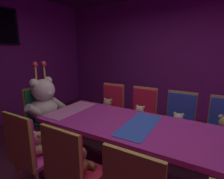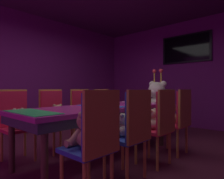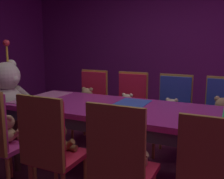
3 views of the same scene
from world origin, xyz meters
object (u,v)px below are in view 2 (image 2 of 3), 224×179
at_px(chair_left_2, 82,110).
at_px(teddy_left_2, 87,112).
at_px(throne_chair, 161,108).
at_px(teddy_right_0, 85,132).
at_px(chair_right_1, 134,126).
at_px(wall_tv, 186,49).
at_px(chair_left_0, 15,117).
at_px(banquet_table, 101,112).
at_px(chair_left_3, 104,108).
at_px(teddy_right_3, 171,115).
at_px(teddy_right_2, 152,120).
at_px(teddy_right_1, 123,126).
at_px(chair_left_1, 53,113).
at_px(teddy_left_3, 110,110).
at_px(king_teddy_bear, 156,100).
at_px(teddy_left_0, 19,119).
at_px(chair_right_3, 180,115).
at_px(chair_right_0, 96,135).
at_px(chair_right_2, 161,120).
at_px(teddy_left_1, 58,115).

height_order(chair_left_2, teddy_left_2, chair_left_2).
bearing_deg(throne_chair, teddy_right_0, 14.39).
bearing_deg(chair_right_1, teddy_right_0, 75.99).
bearing_deg(wall_tv, chair_left_0, -101.65).
height_order(banquet_table, chair_left_3, chair_left_3).
bearing_deg(teddy_right_3, teddy_left_2, 21.96).
distance_m(banquet_table, teddy_right_2, 0.74).
bearing_deg(teddy_right_1, chair_left_1, -0.48).
bearing_deg(teddy_left_3, king_teddy_bear, 46.69).
xyz_separation_m(teddy_left_0, teddy_right_1, (1.36, 0.59, -0.00)).
relative_size(chair_left_0, teddy_right_1, 3.51).
xyz_separation_m(teddy_left_2, teddy_right_1, (1.34, -0.62, -0.00)).
distance_m(chair_left_3, chair_right_1, 2.02).
height_order(teddy_right_2, wall_tv, wall_tv).
relative_size(throne_chair, wall_tv, 0.77).
bearing_deg(chair_right_3, chair_left_2, 18.38).
height_order(chair_left_1, teddy_right_2, chair_left_1).
bearing_deg(chair_left_1, chair_left_0, -91.30).
xyz_separation_m(chair_right_0, teddy_right_2, (-0.13, 1.13, -0.02)).
distance_m(chair_right_0, teddy_right_2, 1.14).
distance_m(teddy_left_2, throne_chair, 1.61).
bearing_deg(teddy_left_3, chair_left_0, -95.13).
relative_size(chair_left_1, teddy_right_0, 2.80).
relative_size(teddy_left_2, teddy_right_2, 0.98).
bearing_deg(teddy_right_3, teddy_right_1, 89.76).
relative_size(banquet_table, chair_right_2, 2.49).
height_order(chair_left_3, teddy_right_1, chair_left_3).
height_order(teddy_left_3, chair_right_2, chair_right_2).
bearing_deg(teddy_left_0, chair_right_2, 37.54).
bearing_deg(teddy_right_2, chair_right_0, 96.77).
height_order(banquet_table, throne_chair, throne_chair).
bearing_deg(banquet_table, teddy_left_2, 154.99).
xyz_separation_m(banquet_table, chair_right_0, (0.82, -0.86, -0.06)).
distance_m(chair_left_0, teddy_right_0, 1.50).
xyz_separation_m(teddy_right_2, king_teddy_bear, (-0.69, 1.33, 0.19)).
bearing_deg(chair_right_1, teddy_right_1, 0.00).
xyz_separation_m(chair_left_1, teddy_left_2, (0.14, 0.61, -0.02)).
bearing_deg(chair_right_0, teddy_right_2, -83.23).
distance_m(teddy_left_1, chair_left_2, 0.62).
bearing_deg(chair_right_3, chair_right_2, 90.86).
bearing_deg(teddy_right_3, teddy_right_0, 89.95).
distance_m(banquet_table, teddy_right_1, 0.74).
height_order(banquet_table, teddy_left_2, banquet_table).
relative_size(teddy_left_3, teddy_right_3, 0.87).
relative_size(chair_left_2, chair_right_2, 1.00).
relative_size(chair_right_3, wall_tv, 0.77).
height_order(chair_left_2, chair_right_1, same).
xyz_separation_m(teddy_right_2, teddy_right_3, (-0.01, 0.59, 0.01)).
distance_m(chair_left_2, chair_right_1, 1.74).
distance_m(chair_left_0, teddy_right_1, 1.61).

